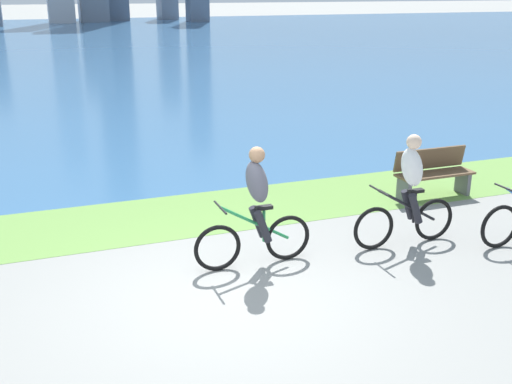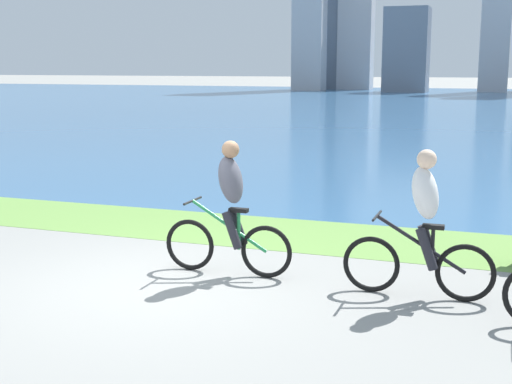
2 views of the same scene
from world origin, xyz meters
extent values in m
plane|color=gray|center=(0.00, 0.00, 0.00)|extent=(300.00, 300.00, 0.00)
cube|color=#6B9947|center=(0.00, 3.10, 0.00)|extent=(120.00, 2.11, 0.01)
cube|color=#386693|center=(0.00, 40.25, 0.00)|extent=(300.00, 72.19, 0.00)
torus|color=black|center=(0.09, 0.79, 0.33)|extent=(0.67, 0.06, 0.67)
torus|color=black|center=(1.14, 0.79, 0.33)|extent=(0.67, 0.06, 0.67)
cylinder|color=#268C4C|center=(0.64, 0.79, 0.63)|extent=(1.02, 0.04, 0.62)
cylinder|color=#268C4C|center=(0.77, 0.79, 0.58)|extent=(0.04, 0.04, 0.48)
cube|color=black|center=(0.77, 0.79, 0.84)|extent=(0.24, 0.10, 0.05)
cylinder|color=black|center=(0.14, 0.79, 0.92)|extent=(0.03, 0.52, 0.03)
ellipsoid|color=#595966|center=(0.67, 0.79, 1.22)|extent=(0.40, 0.36, 0.65)
sphere|color=#A57A59|center=(0.67, 0.79, 1.60)|extent=(0.22, 0.22, 0.22)
cylinder|color=#26262D|center=(0.72, 0.69, 0.60)|extent=(0.27, 0.11, 0.49)
cylinder|color=#26262D|center=(0.72, 0.89, 0.60)|extent=(0.27, 0.11, 0.49)
torus|color=black|center=(2.47, 0.68, 0.33)|extent=(0.67, 0.06, 0.67)
torus|color=black|center=(3.53, 0.68, 0.33)|extent=(0.67, 0.06, 0.67)
cylinder|color=black|center=(3.02, 0.68, 0.63)|extent=(1.03, 0.04, 0.62)
cylinder|color=black|center=(3.16, 0.68, 0.58)|extent=(0.04, 0.04, 0.48)
cube|color=black|center=(3.16, 0.68, 0.84)|extent=(0.24, 0.10, 0.05)
cylinder|color=black|center=(2.52, 0.68, 0.92)|extent=(0.03, 0.52, 0.03)
ellipsoid|color=white|center=(3.05, 0.68, 1.22)|extent=(0.40, 0.36, 0.65)
sphere|color=beige|center=(3.05, 0.68, 1.60)|extent=(0.22, 0.22, 0.22)
cylinder|color=#26262D|center=(3.11, 0.58, 0.60)|extent=(0.27, 0.11, 0.49)
cylinder|color=#26262D|center=(3.11, 0.78, 0.60)|extent=(0.27, 0.11, 0.49)
torus|color=black|center=(4.26, 0.07, 0.34)|extent=(0.68, 0.06, 0.68)
cylinder|color=black|center=(4.31, 0.07, 0.93)|extent=(0.03, 0.52, 0.03)
cube|color=brown|center=(4.78, 2.38, 0.45)|extent=(1.50, 0.45, 0.04)
cube|color=brown|center=(4.78, 2.58, 0.70)|extent=(1.50, 0.11, 0.40)
cube|color=#595960|center=(5.43, 2.38, 0.23)|extent=(0.08, 0.37, 0.45)
cube|color=#595960|center=(4.13, 2.38, 0.23)|extent=(0.08, 0.37, 0.45)
camera|label=1|loc=(-2.13, -6.64, 3.72)|focal=43.23mm
camera|label=2|loc=(3.84, -7.23, 2.63)|focal=49.28mm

